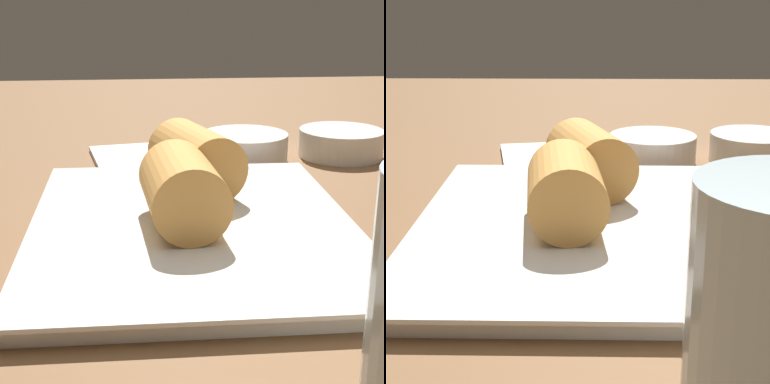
# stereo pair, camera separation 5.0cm
# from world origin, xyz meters

# --- Properties ---
(table_surface) EXTENTS (1.80, 1.40, 0.02)m
(table_surface) POSITION_xyz_m (0.00, 0.00, 0.01)
(table_surface) COLOR brown
(table_surface) RESTS_ON ground
(serving_plate) EXTENTS (0.31, 0.25, 0.01)m
(serving_plate) POSITION_xyz_m (-0.02, -0.01, 0.03)
(serving_plate) COLOR silver
(serving_plate) RESTS_ON table_surface
(roll_front_left) EXTENTS (0.10, 0.06, 0.06)m
(roll_front_left) POSITION_xyz_m (-0.01, -0.02, 0.06)
(roll_front_left) COLOR #D19347
(roll_front_left) RESTS_ON serving_plate
(roll_front_right) EXTENTS (0.10, 0.08, 0.06)m
(roll_front_right) POSITION_xyz_m (-0.10, -0.01, 0.06)
(roll_front_right) COLOR #D19347
(roll_front_right) RESTS_ON serving_plate
(dipping_bowl_near) EXTENTS (0.10, 0.10, 0.03)m
(dipping_bowl_near) POSITION_xyz_m (-0.25, 0.07, 0.04)
(dipping_bowl_near) COLOR silver
(dipping_bowl_near) RESTS_ON table_surface
(dipping_bowl_far) EXTENTS (0.10, 0.10, 0.03)m
(dipping_bowl_far) POSITION_xyz_m (-0.25, 0.18, 0.04)
(dipping_bowl_far) COLOR silver
(dipping_bowl_far) RESTS_ON table_surface
(napkin) EXTENTS (0.13, 0.11, 0.01)m
(napkin) POSITION_xyz_m (-0.25, -0.05, 0.02)
(napkin) COLOR white
(napkin) RESTS_ON table_surface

